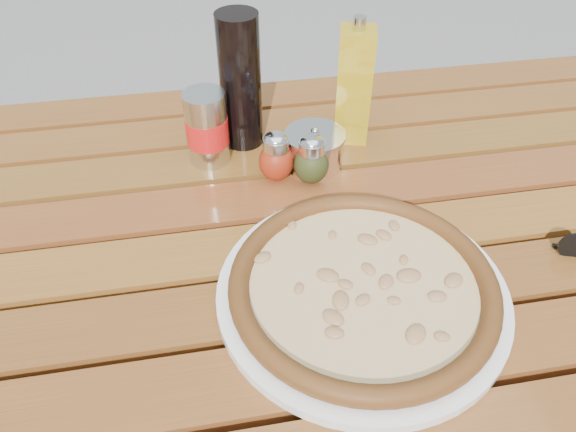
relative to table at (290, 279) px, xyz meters
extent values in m
cube|color=#3D210D|center=(0.64, 0.39, -0.32)|extent=(0.06, 0.06, 0.70)
cube|color=#3C1C0D|center=(0.00, 0.00, 0.03)|extent=(1.36, 0.86, 0.04)
cube|color=#55280F|center=(0.00, -0.20, 0.06)|extent=(1.40, 0.09, 0.03)
cube|color=#50280E|center=(0.00, -0.10, 0.06)|extent=(1.40, 0.09, 0.03)
cube|color=#5E3410|center=(0.00, 0.00, 0.06)|extent=(1.40, 0.09, 0.03)
cube|color=#58270F|center=(0.00, 0.10, 0.06)|extent=(1.40, 0.09, 0.03)
cube|color=#532E0E|center=(0.00, 0.20, 0.06)|extent=(1.40, 0.09, 0.03)
cube|color=#542A0E|center=(0.00, 0.30, 0.06)|extent=(1.40, 0.09, 0.03)
cube|color=#52280E|center=(0.00, 0.41, 0.06)|extent=(1.40, 0.09, 0.03)
cylinder|color=white|center=(0.07, -0.11, 0.08)|extent=(0.46, 0.46, 0.01)
cylinder|color=#FFECB6|center=(0.07, -0.11, 0.09)|extent=(0.43, 0.43, 0.01)
torus|color=black|center=(0.07, -0.11, 0.10)|extent=(0.46, 0.46, 0.03)
ellipsoid|color=#AB2D13|center=(0.00, 0.15, 0.11)|extent=(0.06, 0.06, 0.06)
cylinder|color=silver|center=(0.00, 0.15, 0.14)|extent=(0.04, 0.04, 0.02)
ellipsoid|color=silver|center=(0.00, 0.15, 0.15)|extent=(0.04, 0.04, 0.02)
ellipsoid|color=#3B411A|center=(0.06, 0.13, 0.11)|extent=(0.07, 0.07, 0.06)
cylinder|color=white|center=(0.06, 0.13, 0.14)|extent=(0.05, 0.05, 0.02)
ellipsoid|color=silver|center=(0.06, 0.13, 0.15)|extent=(0.05, 0.05, 0.02)
cylinder|color=black|center=(-0.03, 0.26, 0.19)|extent=(0.07, 0.07, 0.22)
cylinder|color=silver|center=(-0.09, 0.21, 0.14)|extent=(0.09, 0.09, 0.12)
cylinder|color=red|center=(-0.09, 0.21, 0.13)|extent=(0.09, 0.09, 0.04)
cube|color=#AF8C12|center=(0.15, 0.24, 0.17)|extent=(0.07, 0.07, 0.19)
cylinder|color=silver|center=(0.15, 0.24, 0.28)|extent=(0.02, 0.02, 0.02)
cylinder|color=white|center=(0.07, 0.17, 0.10)|extent=(0.11, 0.11, 0.05)
cylinder|color=silver|center=(0.07, 0.17, 0.13)|extent=(0.12, 0.12, 0.01)
sphere|color=silver|center=(0.07, 0.17, 0.14)|extent=(0.02, 0.02, 0.01)
cylinder|color=black|center=(0.37, -0.09, 0.09)|extent=(0.04, 0.02, 0.04)
camera|label=1|loc=(-0.10, -0.54, 0.62)|focal=35.00mm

